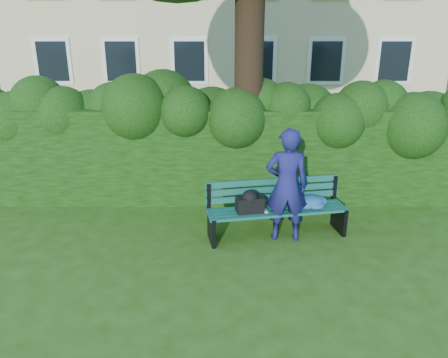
{
  "coord_description": "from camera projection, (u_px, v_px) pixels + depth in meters",
  "views": [
    {
      "loc": [
        -0.01,
        -5.84,
        3.25
      ],
      "look_at": [
        0.0,
        0.6,
        0.95
      ],
      "focal_mm": 35.0,
      "sensor_mm": 36.0,
      "label": 1
    }
  ],
  "objects": [
    {
      "name": "man_reading",
      "position": [
        287.0,
        185.0,
        6.7
      ],
      "size": [
        0.67,
        0.45,
        1.81
      ],
      "primitive_type": "imported",
      "rotation": [
        0.0,
        0.0,
        3.12
      ],
      "color": "navy",
      "rests_on": "ground"
    },
    {
      "name": "park_bench",
      "position": [
        280.0,
        206.0,
        6.96
      ],
      "size": [
        2.29,
        0.95,
        0.89
      ],
      "rotation": [
        0.0,
        0.0,
        0.18
      ],
      "color": "#0F4B41",
      "rests_on": "ground"
    },
    {
      "name": "ground",
      "position": [
        224.0,
        251.0,
        6.59
      ],
      "size": [
        80.0,
        80.0,
        0.0
      ],
      "primitive_type": "plane",
      "color": "#2D4C0F",
      "rests_on": "ground"
    },
    {
      "name": "hedge",
      "position": [
        224.0,
        153.0,
        8.36
      ],
      "size": [
        10.0,
        1.0,
        1.8
      ],
      "color": "black",
      "rests_on": "ground"
    }
  ]
}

